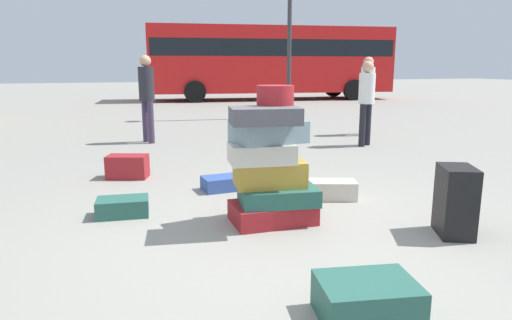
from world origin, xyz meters
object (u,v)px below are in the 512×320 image
Objects in this scene: person_passerby_in_red at (367,88)px; person_tourist_with_camera at (147,91)px; suitcase_teal_upright_blue at (367,300)px; suitcase_cream_behind_tower at (325,190)px; person_bearded_onlooker at (367,96)px; suitcase_teal_foreground_far at (123,207)px; suitcase_navy_left_side at (225,183)px; suitcase_maroon_foreground_near at (128,167)px; suitcase_tower at (270,166)px; suitcase_black_right_side at (455,201)px; parked_bus at (271,58)px.

person_tourist_with_camera is at bearing -69.44° from person_passerby_in_red.
suitcase_teal_upright_blue is 2.54m from suitcase_cream_behind_tower.
person_tourist_with_camera is (-3.89, 1.65, 0.07)m from person_bearded_onlooker.
suitcase_cream_behind_tower is 3.85m from person_bearded_onlooker.
suitcase_navy_left_side is (1.24, 0.65, -0.01)m from suitcase_teal_foreground_far.
suitcase_navy_left_side is 1.50m from suitcase_maroon_foreground_near.
suitcase_navy_left_side is 4.08m from person_bearded_onlooker.
suitcase_teal_foreground_far reaches higher than suitcase_navy_left_side.
suitcase_teal_upright_blue reaches higher than suitcase_teal_foreground_far.
person_bearded_onlooker is at bearing 48.00° from suitcase_tower.
person_passerby_in_red reaches higher than person_bearded_onlooker.
person_passerby_in_red is at bearing 60.66° from person_tourist_with_camera.
person_tourist_with_camera is (-0.71, 5.19, 0.45)m from suitcase_tower.
person_bearded_onlooker reaches higher than suitcase_maroon_foreground_near.
suitcase_navy_left_side is at bearing 2.28° from person_bearded_onlooker.
suitcase_black_right_side reaches higher than suitcase_teal_foreground_far.
suitcase_teal_foreground_far is at bearing -26.65° from person_passerby_in_red.
parked_bus reaches higher than suitcase_navy_left_side.
suitcase_maroon_foreground_near is (-1.24, 2.30, -0.41)m from suitcase_tower.
suitcase_teal_foreground_far is 4.67m from person_tourist_with_camera.
suitcase_teal_foreground_far is 3.21m from suitcase_black_right_side.
suitcase_maroon_foreground_near is 5.82m from person_passerby_in_red.
suitcase_teal_foreground_far is at bearing 0.59° from person_bearded_onlooker.
suitcase_teal_upright_blue is 18.29m from parked_bus.
person_passerby_in_red reaches higher than suitcase_teal_upright_blue.
suitcase_cream_behind_tower is at bearing 3.08° from suitcase_teal_foreground_far.
suitcase_cream_behind_tower is 0.44× the size of person_bearded_onlooker.
person_passerby_in_red reaches higher than suitcase_teal_foreground_far.
person_bearded_onlooker is (2.30, 2.97, 0.84)m from suitcase_cream_behind_tower.
suitcase_maroon_foreground_near is 4.14m from suitcase_black_right_side.
person_passerby_in_red reaches higher than suitcase_cream_behind_tower.
suitcase_teal_upright_blue is 0.93× the size of suitcase_black_right_side.
suitcase_maroon_foreground_near is 0.84× the size of suitcase_black_right_side.
person_passerby_in_red is 10.90m from parked_bus.
suitcase_cream_behind_tower is (2.25, -0.09, 0.01)m from suitcase_teal_foreground_far.
suitcase_tower is 1.91× the size of suitcase_cream_behind_tower.
parked_bus is at bearing 124.39° from person_tourist_with_camera.
suitcase_cream_behind_tower is (0.91, 2.38, -0.02)m from suitcase_teal_upright_blue.
suitcase_tower is at bearing -128.02° from suitcase_cream_behind_tower.
person_bearded_onlooker reaches higher than suitcase_cream_behind_tower.
suitcase_teal_upright_blue is 1.14× the size of suitcase_teal_foreground_far.
suitcase_maroon_foreground_near is 0.31× the size of person_tourist_with_camera.
suitcase_cream_behind_tower is 4.97m from person_tourist_with_camera.
person_tourist_with_camera is 4.68m from person_passerby_in_red.
parked_bus is (1.62, 10.74, 0.82)m from person_passerby_in_red.
parked_bus reaches higher than suitcase_black_right_side.
suitcase_maroon_foreground_near is at bearing 118.30° from suitcase_tower.
person_bearded_onlooker reaches higher than suitcase_tower.
person_tourist_with_camera reaches higher than suitcase_maroon_foreground_near.
suitcase_navy_left_side is at bearing -23.98° from person_passerby_in_red.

